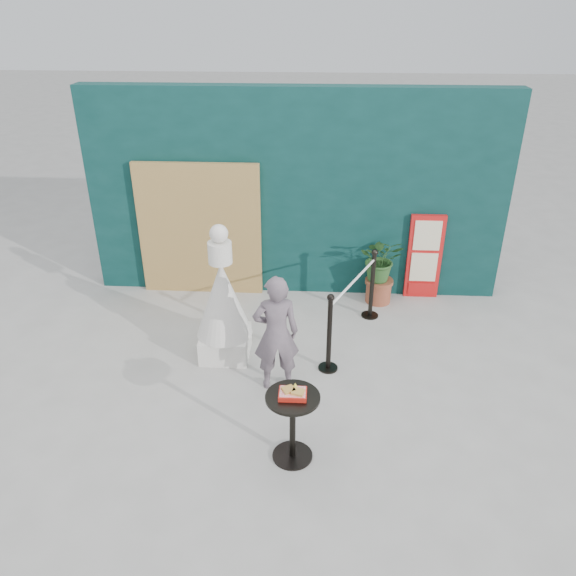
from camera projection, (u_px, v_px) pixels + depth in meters
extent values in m
plane|color=#ADAAA5|center=(281.00, 423.00, 6.00)|extent=(60.00, 60.00, 0.00)
cube|color=#092C2A|center=(296.00, 195.00, 8.09)|extent=(6.00, 0.30, 3.00)
cube|color=tan|center=(200.00, 230.00, 8.21)|extent=(1.80, 0.08, 2.00)
imported|color=slate|center=(276.00, 334.00, 6.25)|extent=(0.57, 0.42, 1.42)
cube|color=red|center=(424.00, 257.00, 8.22)|extent=(0.50, 0.06, 1.30)
cube|color=beige|center=(427.00, 236.00, 8.02)|extent=(0.38, 0.02, 0.45)
cube|color=beige|center=(424.00, 267.00, 8.26)|extent=(0.38, 0.02, 0.45)
cube|color=red|center=(421.00, 288.00, 8.42)|extent=(0.38, 0.02, 0.18)
cube|color=silver|center=(226.00, 344.00, 7.06)|extent=(0.59, 0.59, 0.32)
cone|color=silver|center=(223.00, 299.00, 6.76)|extent=(0.69, 0.69, 0.97)
cylinder|color=white|center=(220.00, 253.00, 6.48)|extent=(0.28, 0.28, 0.26)
sphere|color=white|center=(219.00, 234.00, 6.37)|extent=(0.21, 0.21, 0.21)
cylinder|color=black|center=(292.00, 455.00, 5.56)|extent=(0.40, 0.40, 0.02)
cylinder|color=black|center=(293.00, 428.00, 5.40)|extent=(0.06, 0.06, 0.72)
cylinder|color=black|center=(293.00, 397.00, 5.23)|extent=(0.52, 0.52, 0.03)
cube|color=red|center=(293.00, 394.00, 5.21)|extent=(0.26, 0.19, 0.05)
cube|color=red|center=(293.00, 392.00, 5.20)|extent=(0.24, 0.17, 0.00)
cube|color=#BE9245|center=(288.00, 390.00, 5.20)|extent=(0.15, 0.14, 0.02)
cube|color=#E3C453|center=(298.00, 392.00, 5.17)|extent=(0.13, 0.13, 0.02)
cone|color=yellow|center=(295.00, 386.00, 5.22)|extent=(0.06, 0.06, 0.06)
cylinder|color=#994132|center=(378.00, 292.00, 8.30)|extent=(0.37, 0.37, 0.31)
cylinder|color=brown|center=(379.00, 281.00, 8.22)|extent=(0.41, 0.41, 0.05)
imported|color=#284F22|center=(381.00, 259.00, 8.05)|extent=(0.61, 0.53, 0.68)
cylinder|color=black|center=(328.00, 368.00, 6.87)|extent=(0.24, 0.24, 0.02)
cylinder|color=black|center=(329.00, 335.00, 6.65)|extent=(0.06, 0.06, 0.96)
sphere|color=black|center=(331.00, 298.00, 6.41)|extent=(0.09, 0.09, 0.09)
cylinder|color=black|center=(370.00, 315.00, 7.98)|extent=(0.24, 0.24, 0.02)
cylinder|color=black|center=(372.00, 286.00, 7.76)|extent=(0.06, 0.06, 0.96)
sphere|color=black|center=(375.00, 252.00, 7.53)|extent=(0.09, 0.09, 0.09)
cylinder|color=white|center=(354.00, 281.00, 7.02)|extent=(0.63, 1.31, 0.03)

